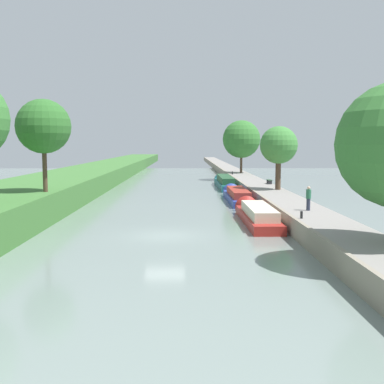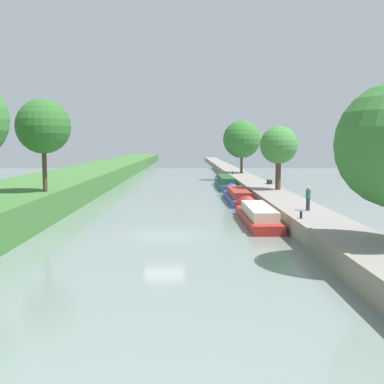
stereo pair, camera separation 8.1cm
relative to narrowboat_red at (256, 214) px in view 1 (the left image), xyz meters
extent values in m
plane|color=slate|center=(-6.56, -5.26, -0.52)|extent=(160.00, 160.00, 0.00)
cube|color=gray|center=(3.17, -5.26, 0.07)|extent=(3.28, 260.00, 1.19)
cube|color=gray|center=(1.40, -5.26, 0.10)|extent=(0.25, 260.00, 1.24)
cube|color=maroon|center=(0.00, -0.87, -0.21)|extent=(2.06, 9.82, 0.64)
cube|color=beige|center=(0.00, -1.36, 0.46)|extent=(1.69, 6.88, 0.68)
cone|color=maroon|center=(0.00, 4.66, -0.21)|extent=(1.96, 1.23, 1.96)
cube|color=#283D93|center=(-0.02, 11.67, -0.21)|extent=(1.98, 10.64, 0.63)
cube|color=maroon|center=(-0.02, 11.14, 0.44)|extent=(1.62, 7.45, 0.67)
cone|color=#283D93|center=(-0.02, 17.58, -0.21)|extent=(1.88, 1.19, 1.88)
cube|color=#195B60|center=(0.01, 26.84, -0.15)|extent=(1.90, 13.91, 0.75)
cube|color=#234C2D|center=(0.01, 26.14, 0.62)|extent=(1.56, 9.74, 0.78)
cone|color=#195B60|center=(0.01, 34.36, -0.15)|extent=(1.80, 1.14, 1.80)
cylinder|color=#4C3828|center=(3.98, 11.63, 2.37)|extent=(0.53, 0.53, 3.41)
sphere|color=#3D7F38|center=(3.98, 11.63, 5.09)|extent=(3.71, 3.71, 3.71)
cylinder|color=#4C3828|center=(3.54, 37.98, 2.50)|extent=(0.38, 0.38, 3.67)
sphere|color=#33702D|center=(3.54, 37.98, 5.95)|extent=(5.86, 5.86, 5.86)
cylinder|color=#4C3828|center=(-15.55, 0.11, 3.53)|extent=(0.33, 0.33, 3.69)
sphere|color=#2D6628|center=(-15.55, 0.11, 6.46)|extent=(3.95, 3.95, 3.95)
cylinder|color=#282D42|center=(3.14, -2.70, 1.08)|extent=(0.26, 0.26, 0.82)
cylinder|color=#286647|center=(3.14, -2.70, 1.80)|extent=(0.34, 0.34, 0.62)
sphere|color=tan|center=(3.14, -2.70, 2.22)|extent=(0.22, 0.22, 0.22)
cylinder|color=black|center=(1.83, -6.04, 0.89)|extent=(0.16, 0.16, 0.45)
cylinder|color=black|center=(1.83, 34.66, 0.89)|extent=(0.16, 0.16, 0.45)
cube|color=#333338|center=(4.35, 17.70, 0.87)|extent=(0.40, 0.08, 0.41)
cube|color=#333338|center=(4.35, 18.90, 0.87)|extent=(0.40, 0.08, 0.41)
cube|color=#2D4733|center=(4.35, 18.30, 1.11)|extent=(0.44, 1.50, 0.06)
camera|label=1|loc=(-5.28, -33.38, 5.18)|focal=42.63mm
camera|label=2|loc=(-5.20, -33.38, 5.18)|focal=42.63mm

